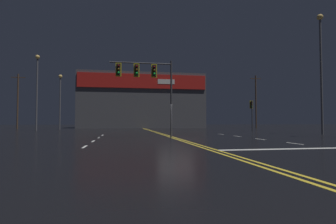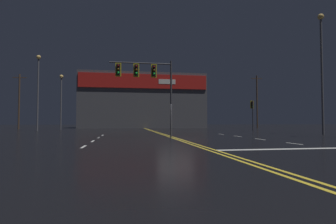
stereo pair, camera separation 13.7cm
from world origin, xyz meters
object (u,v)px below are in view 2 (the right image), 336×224
streetlight_near_right (38,83)px  streetlight_far_median (61,94)px  streetlight_far_left (322,59)px  traffic_signal_corner_northeast (252,109)px  traffic_signal_median (145,76)px

streetlight_near_right → streetlight_far_median: (1.76, 5.25, -0.92)m
streetlight_far_median → streetlight_far_left: bearing=-36.6°
traffic_signal_corner_northeast → streetlight_far_left: streetlight_far_left is taller
traffic_signal_corner_northeast → streetlight_far_median: bearing=155.1°
traffic_signal_median → traffic_signal_corner_northeast: size_ratio=1.49×
streetlight_far_left → streetlight_far_median: size_ratio=1.34×
traffic_signal_corner_northeast → streetlight_far_median: size_ratio=0.45×
streetlight_far_median → traffic_signal_median: bearing=-64.4°
traffic_signal_median → streetlight_far_median: size_ratio=0.68×
streetlight_far_median → streetlight_near_right: bearing=-108.6°
streetlight_far_left → streetlight_far_median: (-28.08, 20.82, -1.60)m
traffic_signal_corner_northeast → streetlight_far_left: (2.47, -8.91, 4.28)m
streetlight_near_right → streetlight_far_median: bearing=71.4°
streetlight_near_right → streetlight_far_median: size_ratio=1.20×
traffic_signal_corner_northeast → streetlight_near_right: streetlight_near_right is taller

